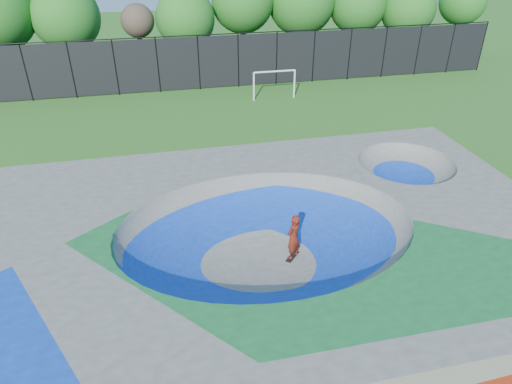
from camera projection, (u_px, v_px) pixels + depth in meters
ground at (266, 257)px, 17.28m from camera, size 120.00×120.00×0.00m
skate_deck at (266, 241)px, 16.90m from camera, size 22.00×14.00×1.50m
skater at (293, 237)px, 16.79m from camera, size 0.81×0.77×1.87m
skateboard at (292, 257)px, 17.25m from camera, size 0.70×0.72×0.05m
soccer_goal at (274, 79)px, 32.31m from camera, size 3.11×0.12×2.06m
fence at (199, 62)px, 33.89m from camera, size 48.09×0.09×4.04m
treeline at (173, 10)px, 36.32m from camera, size 53.35×7.77×8.49m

